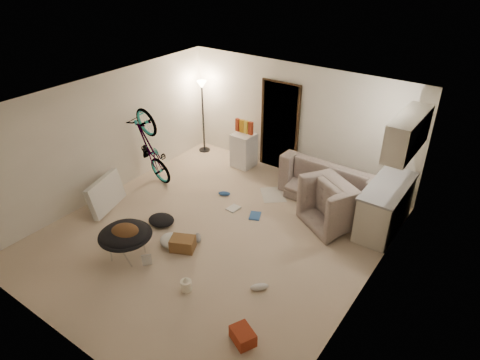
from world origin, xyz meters
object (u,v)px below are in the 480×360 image
Objects in this scene: tv_box at (106,194)px; sofa at (332,184)px; mini_fridge at (244,150)px; drink_case_a at (183,244)px; juicer at (186,285)px; armchair at (342,206)px; drink_case_b at (243,336)px; bicycle at (152,163)px; kitchen_counter at (385,208)px; saucer_chair at (126,239)px; floor_lamp at (202,101)px.

sofa is at bearing 22.96° from tv_box.
drink_case_a is at bearing -71.43° from mini_fridge.
armchair is at bearing 68.82° from juicer.
tv_box reaches higher than drink_case_b.
armchair is at bearing -67.49° from bicycle.
tv_box is (-4.03, -2.26, -0.02)m from armchair.
bicycle is at bearing 27.19° from sofa.
bicycle is at bearing 175.89° from drink_case_b.
tv_box is (-4.73, -2.53, -0.11)m from kitchen_counter.
kitchen_counter is at bearing 161.10° from sofa.
kitchen_counter is 1.42× the size of armchair.
bicycle is 2.57m from saucer_chair.
saucer_chair is at bearing -160.64° from drink_case_b.
mini_fridge is (-2.31, 0.10, 0.10)m from sofa.
bicycle is at bearing 125.78° from saucer_chair.
mini_fridge is 3.90m from saucer_chair.
floor_lamp is 2.03× the size of saucer_chair.
tv_box is 2.96m from juicer.
mini_fridge reaches higher than tv_box.
mini_fridge is at bearing -4.44° from floor_lamp.
floor_lamp is 7.22× the size of juicer.
drink_case_a is (2.13, -0.11, -0.21)m from tv_box.
floor_lamp reaches higher than kitchen_counter.
saucer_chair is 3.55× the size of juicer.
floor_lamp is 0.86× the size of sofa.
tv_box reaches higher than drink_case_a.
bicycle is (-4.03, -0.98, 0.14)m from armchair.
bicycle is at bearing -87.00° from floor_lamp.
floor_lamp is at bearing 74.31° from tv_box.
saucer_chair is at bearing -45.63° from tv_box.
mini_fridge is 4.25m from juicer.
kitchen_counter is 1.68× the size of saucer_chair.
armchair is at bearing -12.60° from floor_lamp.
armchair reaches higher than saucer_chair.
sofa is 3.87m from juicer.
armchair is (4.13, -0.92, -0.96)m from floor_lamp.
drink_case_b is (1.98, -1.00, -0.02)m from drink_case_a.
saucer_chair is 2.63m from drink_case_b.
floor_lamp is 1.83× the size of tv_box.
juicer is at bearing -64.97° from mini_fridge.
kitchen_counter reaches higher than sofa.
kitchen_counter is 4.89m from bicycle.
kitchen_counter reaches higher than armchair.
kitchen_counter is 0.76m from armchair.
juicer is at bearing -33.71° from tv_box.
drink_case_a is at bearing 67.27° from sofa.
armchair is at bearing -158.84° from kitchen_counter.
bicycle reaches higher than drink_case_b.
bicycle is at bearing 44.78° from armchair.
sofa is 1.15× the size of bicycle.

